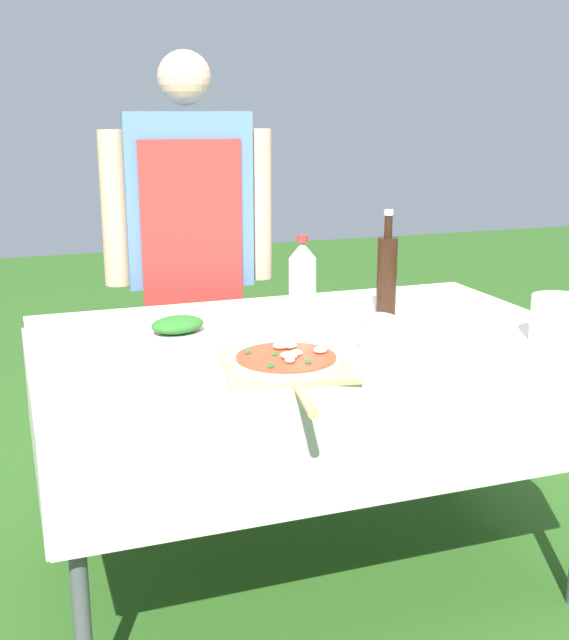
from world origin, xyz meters
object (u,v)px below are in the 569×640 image
object	(u,v)px
mixing_tub	(558,319)
water_bottle	(302,283)
sauce_jar	(377,339)
plate_stack	(446,339)
pizza_on_peel	(287,363)
prep_table	(306,357)
oil_bottle	(387,274)
person_cook	(189,243)
herb_container	(178,326)

from	to	relation	value
mixing_tub	water_bottle	bearing A→B (deg)	145.45
water_bottle	mixing_tub	distance (m)	0.71
mixing_tub	sauce_jar	size ratio (longest dim) A/B	1.37
plate_stack	sauce_jar	xyz separation A→B (m)	(-0.22, -0.03, 0.03)
pizza_on_peel	plate_stack	size ratio (longest dim) A/B	2.25
prep_table	plate_stack	distance (m)	0.40
oil_bottle	person_cook	bearing A→B (deg)	127.42
person_cook	pizza_on_peel	distance (m)	1.00
oil_bottle	sauce_jar	world-z (taller)	oil_bottle
person_cook	herb_container	distance (m)	0.65
prep_table	mixing_tub	xyz separation A→B (m)	(0.60, -0.31, 0.14)
pizza_on_peel	plate_stack	bearing A→B (deg)	15.53
herb_container	plate_stack	size ratio (longest dim) A/B	0.93
pizza_on_peel	mixing_tub	distance (m)	0.77
prep_table	water_bottle	world-z (taller)	water_bottle
prep_table	herb_container	size ratio (longest dim) A/B	7.37
person_cook	pizza_on_peel	bearing A→B (deg)	96.92
person_cook	water_bottle	xyz separation A→B (m)	(0.19, -0.61, -0.03)
pizza_on_peel	sauce_jar	bearing A→B (deg)	13.07
person_cook	herb_container	world-z (taller)	person_cook
pizza_on_peel	sauce_jar	distance (m)	0.25
person_cook	herb_container	xyz separation A→B (m)	(-0.18, -0.61, -0.13)
herb_container	person_cook	bearing A→B (deg)	73.91
mixing_tub	prep_table	bearing A→B (deg)	152.59
prep_table	herb_container	world-z (taller)	herb_container
herb_container	sauce_jar	world-z (taller)	sauce_jar
pizza_on_peel	herb_container	size ratio (longest dim) A/B	2.43
oil_bottle	herb_container	distance (m)	0.65
prep_table	sauce_jar	world-z (taller)	sauce_jar
oil_bottle	mixing_tub	xyz separation A→B (m)	(0.31, -0.41, -0.07)
prep_table	plate_stack	xyz separation A→B (m)	(0.31, -0.24, 0.09)
person_cook	sauce_jar	world-z (taller)	person_cook
herb_container	mixing_tub	size ratio (longest dim) A/B	1.41
water_bottle	herb_container	world-z (taller)	water_bottle
person_cook	oil_bottle	world-z (taller)	person_cook
prep_table	pizza_on_peel	xyz separation A→B (m)	(-0.16, -0.29, 0.09)
oil_bottle	herb_container	world-z (taller)	oil_bottle
herb_container	mixing_tub	bearing A→B (deg)	-23.03
water_bottle	herb_container	distance (m)	0.38
water_bottle	plate_stack	bearing A→B (deg)	-49.52
water_bottle	sauce_jar	size ratio (longest dim) A/B	2.45
person_cook	oil_bottle	size ratio (longest dim) A/B	4.91
prep_table	pizza_on_peel	bearing A→B (deg)	-118.74
herb_container	mixing_tub	distance (m)	1.03
water_bottle	prep_table	bearing A→B (deg)	-103.86
prep_table	herb_container	distance (m)	0.37
prep_table	person_cook	world-z (taller)	person_cook
herb_container	water_bottle	bearing A→B (deg)	-0.47
herb_container	sauce_jar	size ratio (longest dim) A/B	1.93
plate_stack	mixing_tub	bearing A→B (deg)	-12.99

